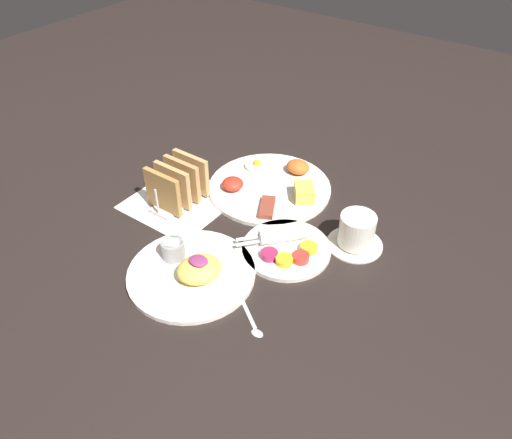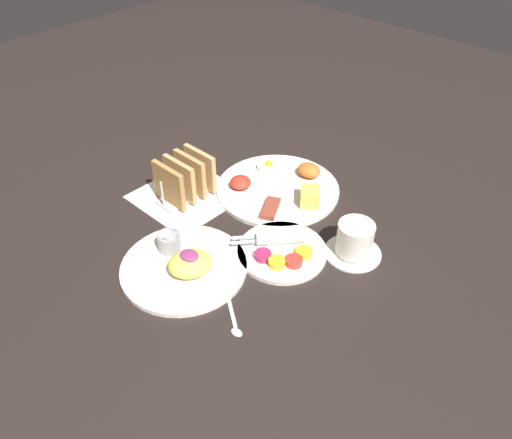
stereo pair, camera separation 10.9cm
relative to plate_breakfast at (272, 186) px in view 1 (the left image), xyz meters
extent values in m
plane|color=black|center=(-0.01, -0.22, -0.01)|extent=(3.00, 3.00, 0.00)
cube|color=white|center=(-0.15, -0.17, -0.01)|extent=(0.22, 0.22, 0.00)
cylinder|color=silver|center=(0.00, 0.00, -0.01)|extent=(0.30, 0.30, 0.01)
cube|color=#E5C64C|center=(0.09, 0.00, 0.02)|extent=(0.07, 0.07, 0.04)
ellipsoid|color=#C66023|center=(0.02, 0.09, 0.02)|extent=(0.06, 0.05, 0.03)
cylinder|color=#F4EACC|center=(-0.08, 0.05, 0.00)|extent=(0.06, 0.06, 0.01)
sphere|color=yellow|center=(-0.08, 0.05, 0.01)|extent=(0.02, 0.02, 0.02)
ellipsoid|color=red|center=(-0.07, -0.07, 0.01)|extent=(0.05, 0.05, 0.03)
cube|color=brown|center=(0.04, -0.08, 0.01)|extent=(0.06, 0.08, 0.01)
cylinder|color=silver|center=(0.15, -0.17, -0.01)|extent=(0.19, 0.19, 0.01)
cylinder|color=#99234C|center=(0.14, -0.21, 0.01)|extent=(0.04, 0.04, 0.01)
cylinder|color=gold|center=(0.17, -0.21, 0.01)|extent=(0.04, 0.04, 0.01)
cylinder|color=red|center=(0.20, -0.18, 0.01)|extent=(0.04, 0.04, 0.01)
cylinder|color=gold|center=(0.19, -0.15, 0.01)|extent=(0.04, 0.04, 0.01)
cylinder|color=white|center=(0.13, -0.15, 0.02)|extent=(0.09, 0.10, 0.03)
cube|color=silver|center=(0.09, -0.22, 0.02)|extent=(0.04, 0.04, 0.00)
cube|color=silver|center=(0.08, -0.21, 0.02)|extent=(0.04, 0.04, 0.00)
cylinder|color=silver|center=(0.04, -0.34, -0.01)|extent=(0.26, 0.26, 0.01)
ellipsoid|color=#EAC651|center=(0.06, -0.34, 0.02)|extent=(0.11, 0.12, 0.04)
ellipsoid|color=#8C3366|center=(0.06, -0.34, 0.04)|extent=(0.04, 0.03, 0.01)
cylinder|color=#99999E|center=(-0.02, -0.33, 0.02)|extent=(0.05, 0.05, 0.04)
cylinder|color=white|center=(-0.02, -0.33, 0.04)|extent=(0.04, 0.04, 0.01)
cube|color=#B7B7BC|center=(-0.15, -0.17, 0.00)|extent=(0.06, 0.15, 0.01)
cube|color=#A5773F|center=(-0.15, -0.22, 0.05)|extent=(0.10, 0.01, 0.10)
cube|color=tan|center=(-0.15, -0.19, 0.05)|extent=(0.10, 0.01, 0.10)
cube|color=#B2844C|center=(-0.15, -0.16, 0.05)|extent=(0.10, 0.01, 0.10)
cube|color=tan|center=(-0.15, -0.12, 0.05)|extent=(0.10, 0.01, 0.10)
cylinder|color=#B7B7BC|center=(-0.15, -0.24, 0.03)|extent=(0.01, 0.00, 0.07)
cylinder|color=#B7B7BC|center=(-0.15, -0.10, 0.03)|extent=(0.01, 0.01, 0.07)
cylinder|color=silver|center=(0.26, -0.07, -0.01)|extent=(0.12, 0.12, 0.01)
cylinder|color=silver|center=(0.26, -0.07, 0.03)|extent=(0.08, 0.08, 0.07)
cylinder|color=#381E0F|center=(0.26, -0.07, 0.06)|extent=(0.06, 0.06, 0.01)
cube|color=silver|center=(0.17, -0.34, -0.01)|extent=(0.10, 0.07, 0.00)
ellipsoid|color=silver|center=(0.23, -0.38, -0.01)|extent=(0.02, 0.02, 0.01)
camera|label=1|loc=(0.55, -0.84, 0.71)|focal=35.00mm
camera|label=2|loc=(0.64, -0.77, 0.71)|focal=35.00mm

